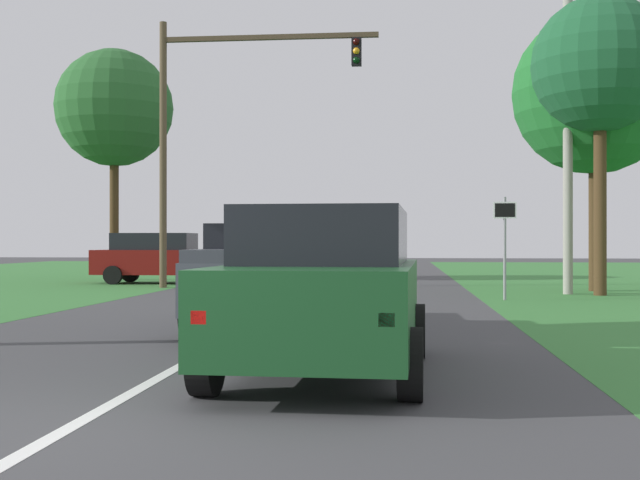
{
  "coord_description": "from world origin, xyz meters",
  "views": [
    {
      "loc": [
        2.74,
        -6.35,
        1.54
      ],
      "look_at": [
        0.56,
        15.11,
        1.59
      ],
      "focal_mm": 45.9,
      "sensor_mm": 36.0,
      "label": 1
    }
  ],
  "objects_px": {
    "red_suv_near": "(326,287)",
    "keep_moving_sign": "(505,234)",
    "traffic_light": "(214,114)",
    "pickup_truck_lead": "(266,275)",
    "oak_tree_right": "(595,93)",
    "extra_tree_1": "(114,109)",
    "extra_tree_2": "(600,66)",
    "utility_pole_right": "(568,120)",
    "crossing_suv_far": "(159,257)"
  },
  "relations": [
    {
      "from": "keep_moving_sign",
      "to": "oak_tree_right",
      "type": "xyz_separation_m",
      "value": [
        3.28,
        4.33,
        4.44
      ]
    },
    {
      "from": "red_suv_near",
      "to": "oak_tree_right",
      "type": "height_order",
      "value": "oak_tree_right"
    },
    {
      "from": "oak_tree_right",
      "to": "keep_moving_sign",
      "type": "bearing_deg",
      "value": -127.15
    },
    {
      "from": "red_suv_near",
      "to": "oak_tree_right",
      "type": "distance_m",
      "value": 18.75
    },
    {
      "from": "pickup_truck_lead",
      "to": "traffic_light",
      "type": "xyz_separation_m",
      "value": [
        -3.83,
        12.26,
        4.82
      ]
    },
    {
      "from": "oak_tree_right",
      "to": "extra_tree_2",
      "type": "xyz_separation_m",
      "value": [
        -0.33,
        -2.1,
        0.41
      ]
    },
    {
      "from": "keep_moving_sign",
      "to": "oak_tree_right",
      "type": "bearing_deg",
      "value": 52.85
    },
    {
      "from": "oak_tree_right",
      "to": "traffic_light",
      "type": "bearing_deg",
      "value": 177.95
    },
    {
      "from": "keep_moving_sign",
      "to": "oak_tree_right",
      "type": "distance_m",
      "value": 7.01
    },
    {
      "from": "pickup_truck_lead",
      "to": "crossing_suv_far",
      "type": "xyz_separation_m",
      "value": [
        -6.51,
        14.99,
        0.02
      ]
    },
    {
      "from": "red_suv_near",
      "to": "crossing_suv_far",
      "type": "bearing_deg",
      "value": 112.06
    },
    {
      "from": "extra_tree_1",
      "to": "keep_moving_sign",
      "type": "bearing_deg",
      "value": -35.04
    },
    {
      "from": "oak_tree_right",
      "to": "utility_pole_right",
      "type": "bearing_deg",
      "value": -124.58
    },
    {
      "from": "keep_moving_sign",
      "to": "extra_tree_1",
      "type": "distance_m",
      "value": 18.11
    },
    {
      "from": "pickup_truck_lead",
      "to": "extra_tree_2",
      "type": "xyz_separation_m",
      "value": [
        8.05,
        9.72,
        5.63
      ]
    },
    {
      "from": "oak_tree_right",
      "to": "extra_tree_1",
      "type": "distance_m",
      "value": 18.39
    },
    {
      "from": "utility_pole_right",
      "to": "keep_moving_sign",
      "type": "bearing_deg",
      "value": -128.64
    },
    {
      "from": "oak_tree_right",
      "to": "crossing_suv_far",
      "type": "distance_m",
      "value": 16.08
    },
    {
      "from": "traffic_light",
      "to": "extra_tree_2",
      "type": "height_order",
      "value": "traffic_light"
    },
    {
      "from": "red_suv_near",
      "to": "pickup_truck_lead",
      "type": "distance_m",
      "value": 5.1
    },
    {
      "from": "pickup_truck_lead",
      "to": "utility_pole_right",
      "type": "bearing_deg",
      "value": 54.58
    },
    {
      "from": "pickup_truck_lead",
      "to": "extra_tree_2",
      "type": "relative_size",
      "value": 0.62
    },
    {
      "from": "pickup_truck_lead",
      "to": "crossing_suv_far",
      "type": "bearing_deg",
      "value": 113.47
    },
    {
      "from": "traffic_light",
      "to": "utility_pole_right",
      "type": "relative_size",
      "value": 0.87
    },
    {
      "from": "keep_moving_sign",
      "to": "utility_pole_right",
      "type": "height_order",
      "value": "utility_pole_right"
    },
    {
      "from": "crossing_suv_far",
      "to": "extra_tree_1",
      "type": "height_order",
      "value": "extra_tree_1"
    },
    {
      "from": "utility_pole_right",
      "to": "extra_tree_1",
      "type": "distance_m",
      "value": 17.99
    },
    {
      "from": "traffic_light",
      "to": "extra_tree_2",
      "type": "bearing_deg",
      "value": -12.07
    },
    {
      "from": "pickup_truck_lead",
      "to": "utility_pole_right",
      "type": "height_order",
      "value": "utility_pole_right"
    },
    {
      "from": "keep_moving_sign",
      "to": "extra_tree_1",
      "type": "xyz_separation_m",
      "value": [
        -14.21,
        9.97,
        5.16
      ]
    },
    {
      "from": "utility_pole_right",
      "to": "extra_tree_2",
      "type": "relative_size",
      "value": 1.19
    },
    {
      "from": "utility_pole_right",
      "to": "red_suv_near",
      "type": "bearing_deg",
      "value": -110.76
    },
    {
      "from": "crossing_suv_far",
      "to": "extra_tree_2",
      "type": "height_order",
      "value": "extra_tree_2"
    },
    {
      "from": "oak_tree_right",
      "to": "extra_tree_2",
      "type": "bearing_deg",
      "value": -98.81
    },
    {
      "from": "crossing_suv_far",
      "to": "extra_tree_1",
      "type": "xyz_separation_m",
      "value": [
        -2.61,
        2.47,
        5.93
      ]
    },
    {
      "from": "red_suv_near",
      "to": "crossing_suv_far",
      "type": "height_order",
      "value": "red_suv_near"
    },
    {
      "from": "traffic_light",
      "to": "keep_moving_sign",
      "type": "bearing_deg",
      "value": -28.11
    },
    {
      "from": "oak_tree_right",
      "to": "utility_pole_right",
      "type": "xyz_separation_m",
      "value": [
        -1.14,
        -1.65,
        -1.07
      ]
    },
    {
      "from": "extra_tree_1",
      "to": "extra_tree_2",
      "type": "relative_size",
      "value": 1.08
    },
    {
      "from": "extra_tree_1",
      "to": "extra_tree_2",
      "type": "bearing_deg",
      "value": -24.27
    },
    {
      "from": "keep_moving_sign",
      "to": "extra_tree_1",
      "type": "bearing_deg",
      "value": 144.96
    },
    {
      "from": "red_suv_near",
      "to": "crossing_suv_far",
      "type": "xyz_separation_m",
      "value": [
        -8.05,
        19.85,
        -0.04
      ]
    },
    {
      "from": "oak_tree_right",
      "to": "crossing_suv_far",
      "type": "height_order",
      "value": "oak_tree_right"
    },
    {
      "from": "red_suv_near",
      "to": "extra_tree_1",
      "type": "relative_size",
      "value": 0.52
    },
    {
      "from": "red_suv_near",
      "to": "keep_moving_sign",
      "type": "xyz_separation_m",
      "value": [
        3.56,
        12.36,
        0.72
      ]
    },
    {
      "from": "traffic_light",
      "to": "keep_moving_sign",
      "type": "distance_m",
      "value": 10.89
    },
    {
      "from": "traffic_light",
      "to": "keep_moving_sign",
      "type": "height_order",
      "value": "traffic_light"
    },
    {
      "from": "pickup_truck_lead",
      "to": "oak_tree_right",
      "type": "distance_m",
      "value": 15.4
    },
    {
      "from": "pickup_truck_lead",
      "to": "extra_tree_2",
      "type": "height_order",
      "value": "extra_tree_2"
    },
    {
      "from": "pickup_truck_lead",
      "to": "oak_tree_right",
      "type": "height_order",
      "value": "oak_tree_right"
    }
  ]
}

